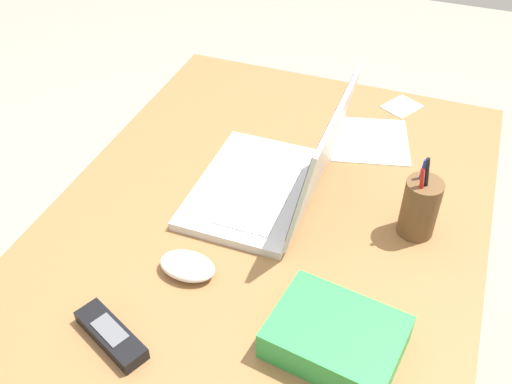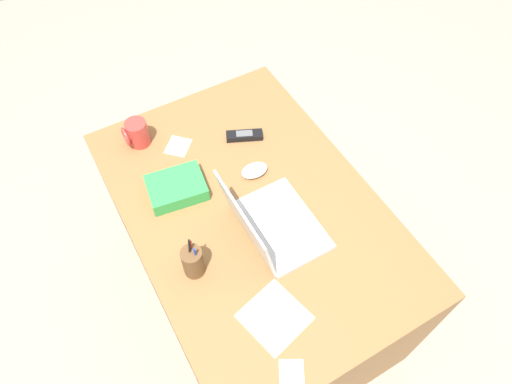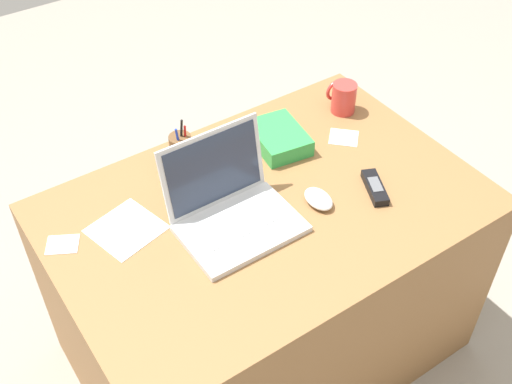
% 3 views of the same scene
% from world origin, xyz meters
% --- Properties ---
extents(ground_plane, '(6.00, 6.00, 0.00)m').
position_xyz_m(ground_plane, '(0.00, 0.00, 0.00)').
color(ground_plane, gray).
extents(desk, '(1.23, 0.83, 0.71)m').
position_xyz_m(desk, '(0.00, 0.00, 0.36)').
color(desk, olive).
rests_on(desk, ground).
extents(laptop, '(0.32, 0.27, 0.24)m').
position_xyz_m(laptop, '(-0.12, -0.00, 0.76)').
color(laptop, silver).
rests_on(laptop, desk).
extents(computer_mouse, '(0.07, 0.10, 0.03)m').
position_xyz_m(computer_mouse, '(0.12, -0.08, 0.73)').
color(computer_mouse, white).
rests_on(computer_mouse, desk).
extents(coffee_mug_white, '(0.08, 0.09, 0.10)m').
position_xyz_m(coffee_mug_white, '(0.47, 0.23, 0.76)').
color(coffee_mug_white, '#C63833').
rests_on(coffee_mug_white, desk).
extents(cordless_phone, '(0.10, 0.15, 0.03)m').
position_xyz_m(cordless_phone, '(0.29, -0.13, 0.72)').
color(cordless_phone, black).
rests_on(cordless_phone, desk).
extents(pen_holder, '(0.07, 0.07, 0.18)m').
position_xyz_m(pen_holder, '(-0.12, 0.28, 0.77)').
color(pen_holder, brown).
rests_on(pen_holder, desk).
extents(snack_bag, '(0.18, 0.22, 0.06)m').
position_xyz_m(snack_bag, '(0.19, 0.20, 0.74)').
color(snack_bag, green).
rests_on(snack_bag, desk).
extents(paper_note_near_laptop, '(0.11, 0.10, 0.00)m').
position_xyz_m(paper_note_near_laptop, '(-0.55, 0.18, 0.71)').
color(paper_note_near_laptop, white).
rests_on(paper_note_near_laptop, desk).
extents(paper_note_left, '(0.21, 0.21, 0.00)m').
position_xyz_m(paper_note_left, '(-0.38, 0.14, 0.71)').
color(paper_note_left, white).
rests_on(paper_note_left, desk).
extents(paper_note_right, '(0.12, 0.12, 0.00)m').
position_xyz_m(paper_note_right, '(0.38, 0.11, 0.71)').
color(paper_note_right, white).
rests_on(paper_note_right, desk).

